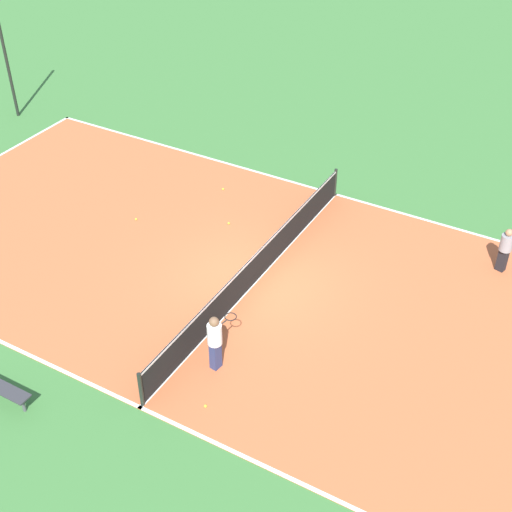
% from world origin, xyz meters
% --- Properties ---
extents(ground_plane, '(80.00, 80.00, 0.00)m').
position_xyz_m(ground_plane, '(0.00, 0.00, 0.00)').
color(ground_plane, '#3D7538').
extents(court_surface, '(10.89, 23.80, 0.02)m').
position_xyz_m(court_surface, '(0.00, 0.00, 0.01)').
color(court_surface, '#C66038').
rests_on(court_surface, ground_plane).
extents(tennis_net, '(10.69, 0.10, 1.01)m').
position_xyz_m(tennis_net, '(0.00, 0.00, 0.53)').
color(tennis_net, black).
rests_on(tennis_net, court_surface).
extents(bench, '(0.36, 1.49, 0.45)m').
position_xyz_m(bench, '(-6.77, 2.85, 0.39)').
color(bench, '#333338').
rests_on(bench, ground_plane).
extents(player_baseline_gray, '(0.44, 0.44, 1.40)m').
position_xyz_m(player_baseline_gray, '(3.96, -5.87, 0.81)').
color(player_baseline_gray, black).
rests_on(player_baseline_gray, court_surface).
extents(player_near_white, '(0.97, 0.46, 1.59)m').
position_xyz_m(player_near_white, '(-3.41, -0.82, 0.93)').
color(player_near_white, navy).
rests_on(player_near_white, court_surface).
extents(tennis_ball_right_alley, '(0.07, 0.07, 0.07)m').
position_xyz_m(tennis_ball_right_alley, '(0.81, 4.87, 0.06)').
color(tennis_ball_right_alley, '#CCE033').
rests_on(tennis_ball_right_alley, court_surface).
extents(tennis_ball_far_baseline, '(0.07, 0.07, 0.07)m').
position_xyz_m(tennis_ball_far_baseline, '(-4.64, -1.30, 0.06)').
color(tennis_ball_far_baseline, '#CCE033').
rests_on(tennis_ball_far_baseline, court_surface).
extents(tennis_ball_near_net, '(0.07, 0.07, 0.07)m').
position_xyz_m(tennis_ball_near_net, '(3.76, 3.43, 0.06)').
color(tennis_ball_near_net, '#CCE033').
rests_on(tennis_ball_near_net, court_surface).
extents(tennis_ball_midcourt, '(0.07, 0.07, 0.07)m').
position_xyz_m(tennis_ball_midcourt, '(2.07, 2.18, 0.06)').
color(tennis_ball_midcourt, '#CCE033').
rests_on(tennis_ball_midcourt, court_surface).
extents(fence_post_back_right, '(0.12, 0.12, 5.08)m').
position_xyz_m(fence_post_back_right, '(4.61, 13.74, 2.54)').
color(fence_post_back_right, black).
rests_on(fence_post_back_right, ground_plane).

